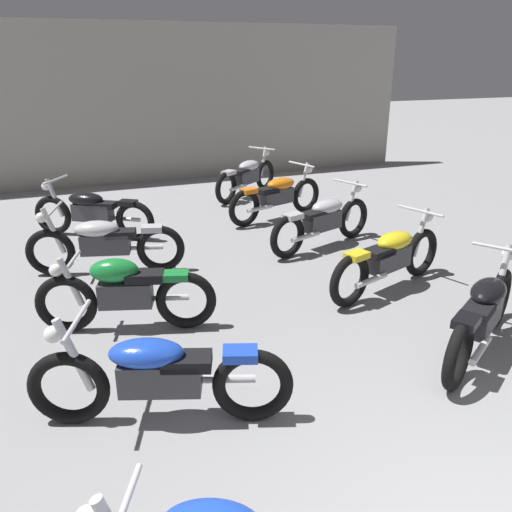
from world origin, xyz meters
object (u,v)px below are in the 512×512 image
motorcycle_left_row_3 (104,243)px  motorcycle_left_row_2 (125,292)px  motorcycle_right_row_5 (247,176)px  motorcycle_right_row_1 (483,313)px  motorcycle_left_row_4 (92,211)px  motorcycle_right_row_2 (389,257)px  motorcycle_right_row_4 (277,195)px  motorcycle_right_row_3 (323,220)px  motorcycle_left_row_1 (159,375)px

motorcycle_left_row_3 → motorcycle_left_row_2: bearing=-88.9°
motorcycle_right_row_5 → motorcycle_right_row_1: bearing=-89.9°
motorcycle_left_row_4 → motorcycle_left_row_3: bearing=-89.1°
motorcycle_left_row_2 → motorcycle_left_row_3: (-0.04, 1.77, -0.01)m
motorcycle_right_row_1 → motorcycle_right_row_2: same height
motorcycle_left_row_2 → motorcycle_right_row_4: size_ratio=0.91×
motorcycle_left_row_4 → motorcycle_right_row_3: 3.82m
motorcycle_right_row_3 → motorcycle_left_row_1: bearing=-134.2°
motorcycle_right_row_3 → motorcycle_right_row_5: 3.48m
motorcycle_left_row_4 → motorcycle_right_row_2: size_ratio=0.90×
motorcycle_left_row_2 → motorcycle_right_row_3: 3.69m
motorcycle_left_row_2 → motorcycle_left_row_3: size_ratio=0.90×
motorcycle_left_row_3 → motorcycle_right_row_4: bearing=25.7°
motorcycle_left_row_3 → motorcycle_right_row_3: bearing=-2.0°
motorcycle_right_row_3 → motorcycle_right_row_5: (-0.01, 3.48, 0.00)m
motorcycle_right_row_1 → motorcycle_left_row_3: bearing=133.2°
motorcycle_left_row_3 → motorcycle_right_row_3: (3.33, -0.12, 0.00)m
motorcycle_left_row_4 → motorcycle_right_row_1: 6.22m
motorcycle_right_row_2 → motorcycle_left_row_4: bearing=133.5°
motorcycle_left_row_1 → motorcycle_left_row_4: size_ratio=1.11×
motorcycle_left_row_2 → motorcycle_right_row_2: bearing=-2.0°
motorcycle_right_row_2 → motorcycle_left_row_3: bearing=150.7°
motorcycle_left_row_1 → motorcycle_right_row_3: size_ratio=1.00×
motorcycle_right_row_2 → motorcycle_right_row_4: (-0.09, 3.46, 0.00)m
motorcycle_right_row_1 → motorcycle_right_row_3: same height
motorcycle_left_row_1 → motorcycle_right_row_3: same height
motorcycle_right_row_5 → motorcycle_left_row_3: bearing=-134.7°
motorcycle_left_row_3 → motorcycle_right_row_5: size_ratio=1.17×
motorcycle_right_row_2 → motorcycle_left_row_2: bearing=178.0°
motorcycle_right_row_3 → motorcycle_right_row_4: same height
motorcycle_left_row_3 → motorcycle_right_row_4: (3.27, 1.57, 0.00)m
motorcycle_left_row_1 → motorcycle_right_row_2: (3.29, 1.59, 0.00)m
motorcycle_left_row_4 → motorcycle_left_row_2: bearing=-89.0°
motorcycle_left_row_4 → motorcycle_right_row_3: size_ratio=0.90×
motorcycle_right_row_2 → motorcycle_right_row_1: bearing=-90.8°
motorcycle_right_row_1 → motorcycle_right_row_5: size_ratio=1.04×
motorcycle_right_row_3 → motorcycle_right_row_4: (-0.07, 1.69, 0.00)m
motorcycle_left_row_1 → motorcycle_right_row_1: size_ratio=1.10×
motorcycle_right_row_1 → motorcycle_right_row_4: size_ratio=0.90×
motorcycle_left_row_3 → motorcycle_right_row_5: (3.33, 3.36, 0.00)m
motorcycle_left_row_3 → motorcycle_right_row_2: same height
motorcycle_right_row_1 → motorcycle_left_row_4: bearing=122.7°
motorcycle_left_row_1 → motorcycle_right_row_5: bearing=64.6°
motorcycle_left_row_2 → motorcycle_left_row_4: bearing=91.0°
motorcycle_left_row_2 → motorcycle_right_row_4: 4.65m
motorcycle_left_row_3 → motorcycle_left_row_4: same height
motorcycle_left_row_1 → motorcycle_right_row_5: 7.57m
motorcycle_left_row_1 → motorcycle_right_row_4: size_ratio=0.99×
motorcycle_left_row_2 → motorcycle_left_row_1: bearing=-88.8°
motorcycle_left_row_3 → motorcycle_left_row_4: bearing=90.9°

